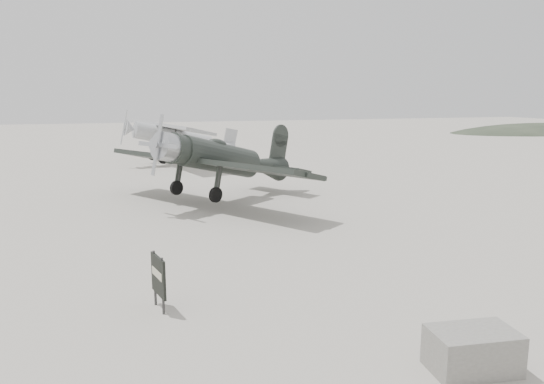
{
  "coord_description": "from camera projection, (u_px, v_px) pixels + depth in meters",
  "views": [
    {
      "loc": [
        -4.46,
        -15.35,
        4.84
      ],
      "look_at": [
        0.99,
        1.88,
        1.5
      ],
      "focal_mm": 35.0,
      "sensor_mm": 36.0,
      "label": 1
    }
  ],
  "objects": [
    {
      "name": "hill_northeast",
      "position": [
        542.0,
        132.0,
        68.94
      ],
      "size": [
        32.0,
        16.0,
        5.2
      ],
      "primitive_type": "ellipsoid",
      "color": "#2B3526",
      "rests_on": "ground"
    },
    {
      "name": "lowwing_monoplane",
      "position": [
        224.0,
        159.0,
        23.9
      ],
      "size": [
        9.15,
        10.72,
        3.7
      ],
      "rotation": [
        0.0,
        0.24,
        0.55
      ],
      "color": "black",
      "rests_on": "ground"
    },
    {
      "name": "sign_board",
      "position": [
        158.0,
        277.0,
        11.97
      ],
      "size": [
        0.24,
        0.9,
        1.31
      ],
      "rotation": [
        0.0,
        0.0,
        0.2
      ],
      "color": "#333333",
      "rests_on": "ground"
    },
    {
      "name": "equipment_block",
      "position": [
        473.0,
        351.0,
        9.36
      ],
      "size": [
        1.6,
        1.1,
        0.75
      ],
      "primitive_type": "cube",
      "rotation": [
        0.0,
        0.0,
        -0.11
      ],
      "color": "slate",
      "rests_on": "ground"
    },
    {
      "name": "highwing_monoplane",
      "position": [
        178.0,
        134.0,
        37.07
      ],
      "size": [
        8.44,
        11.8,
        3.33
      ],
      "rotation": [
        0.0,
        0.23,
        0.22
      ],
      "color": "#A2A5A8",
      "rests_on": "ground"
    },
    {
      "name": "ground",
      "position": [
        260.0,
        251.0,
        16.59
      ],
      "size": [
        160.0,
        160.0,
        0.0
      ],
      "primitive_type": "plane",
      "color": "#A59D93",
      "rests_on": "ground"
    }
  ]
}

